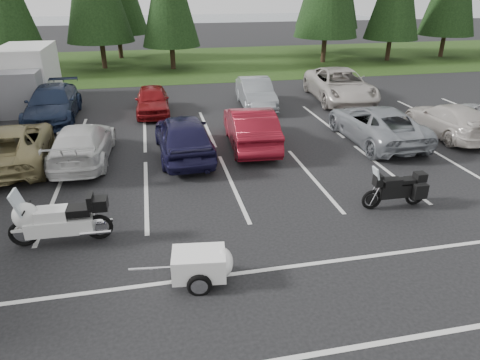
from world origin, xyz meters
name	(u,v)px	position (x,y,z in m)	size (l,w,h in m)	color
ground	(222,201)	(0.00, 0.00, 0.00)	(120.00, 120.00, 0.00)	black
grass_strip	(171,63)	(0.00, 24.00, 0.01)	(80.00, 16.00, 0.01)	#1E3511
lake_water	(186,26)	(4.00, 55.00, 0.00)	(70.00, 50.00, 0.02)	slate
box_truck	(25,78)	(-8.00, 12.50, 1.45)	(2.40, 5.60, 2.90)	silver
stall_markings	(212,174)	(0.00, 2.00, 0.00)	(32.00, 16.00, 0.01)	silver
car_near_2	(12,145)	(-6.70, 4.26, 0.72)	(2.40, 5.20, 1.45)	#8A7E50
car_near_3	(83,143)	(-4.33, 4.09, 0.68)	(1.90, 4.68, 1.36)	silver
car_near_4	(183,136)	(-0.77, 3.85, 0.80)	(1.88, 4.67, 1.59)	#181637
car_near_5	(250,127)	(1.88, 4.41, 0.77)	(1.63, 4.67, 1.54)	maroon
car_near_6	(376,124)	(6.93, 3.92, 0.72)	(2.39, 5.19, 1.44)	gray
car_near_7	(449,120)	(10.25, 3.95, 0.66)	(1.86, 4.57, 1.33)	beige
car_far_1	(53,104)	(-6.29, 9.71, 0.76)	(2.13, 5.24, 1.52)	#18233C
car_far_2	(152,100)	(-1.76, 9.83, 0.66)	(1.57, 3.89, 1.33)	maroon
car_far_3	(256,93)	(3.45, 10.01, 0.72)	(1.52, 4.35, 1.43)	gray
car_far_4	(340,85)	(8.20, 10.32, 0.83)	(2.75, 5.97, 1.66)	#BDB5AD
touring_motorcycle	(59,216)	(-4.23, -1.37, 0.75)	(2.71, 0.83, 1.50)	silver
cargo_trailer	(199,267)	(-1.11, -3.59, 0.38)	(1.63, 0.92, 0.75)	white
adventure_motorcycle	(395,186)	(4.73, -1.36, 0.65)	(2.14, 0.74, 1.30)	black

